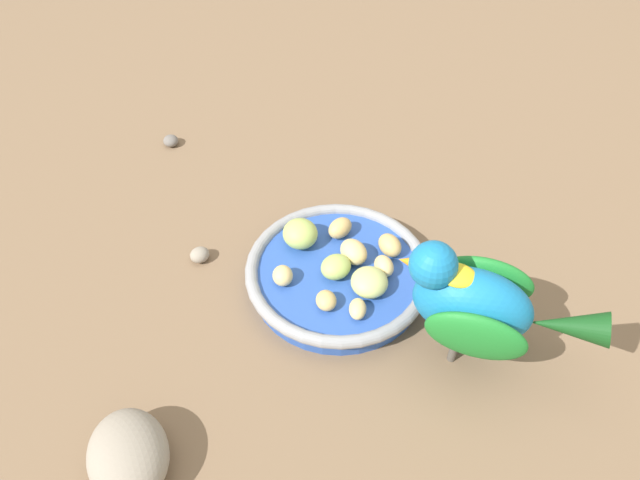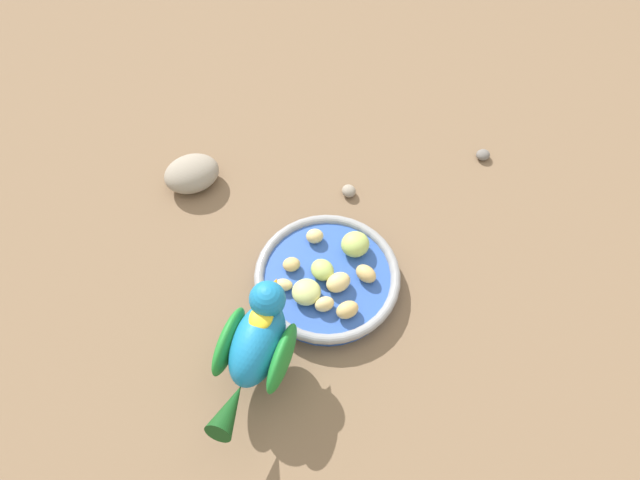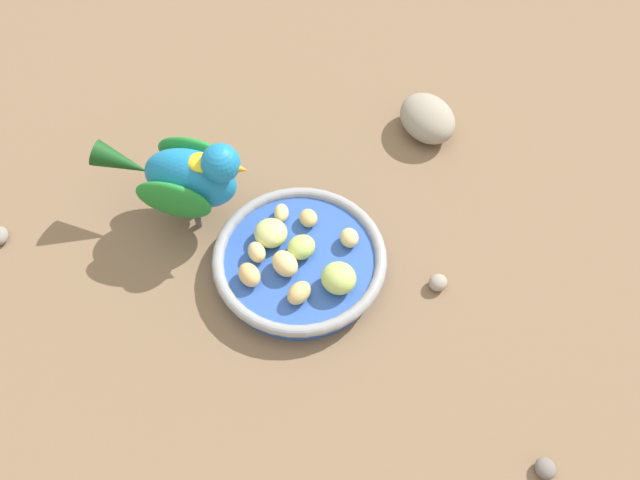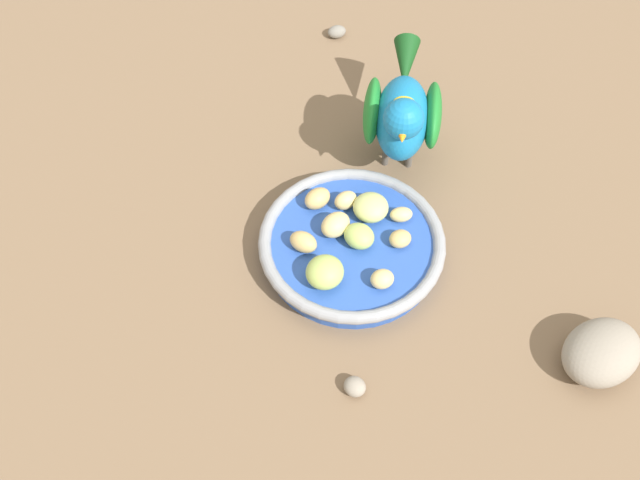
# 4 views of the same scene
# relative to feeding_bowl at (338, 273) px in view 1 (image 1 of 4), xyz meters

# --- Properties ---
(ground_plane) EXTENTS (4.00, 4.00, 0.00)m
(ground_plane) POSITION_rel_feeding_bowl_xyz_m (0.03, 0.00, -0.02)
(ground_plane) COLOR #7A6047
(feeding_bowl) EXTENTS (0.20, 0.20, 0.03)m
(feeding_bowl) POSITION_rel_feeding_bowl_xyz_m (0.00, 0.00, 0.00)
(feeding_bowl) COLOR #2D56B7
(feeding_bowl) RESTS_ON ground_plane
(apple_piece_0) EXTENTS (0.03, 0.03, 0.02)m
(apple_piece_0) POSITION_rel_feeding_bowl_xyz_m (-0.04, 0.05, 0.02)
(apple_piece_0) COLOR #E5C67F
(apple_piece_0) RESTS_ON feeding_bowl
(apple_piece_1) EXTENTS (0.04, 0.04, 0.02)m
(apple_piece_1) POSITION_rel_feeding_bowl_xyz_m (-0.01, 0.00, 0.02)
(apple_piece_1) COLOR #B2CC66
(apple_piece_1) RESTS_ON feeding_bowl
(apple_piece_2) EXTENTS (0.04, 0.03, 0.02)m
(apple_piece_2) POSITION_rel_feeding_bowl_xyz_m (0.05, 0.02, 0.02)
(apple_piece_2) COLOR tan
(apple_piece_2) RESTS_ON feeding_bowl
(apple_piece_3) EXTENTS (0.05, 0.05, 0.03)m
(apple_piece_3) POSITION_rel_feeding_bowl_xyz_m (0.02, 0.05, 0.02)
(apple_piece_3) COLOR #B2CC66
(apple_piece_3) RESTS_ON feeding_bowl
(apple_piece_4) EXTENTS (0.03, 0.02, 0.02)m
(apple_piece_4) POSITION_rel_feeding_bowl_xyz_m (-0.05, -0.04, 0.01)
(apple_piece_4) COLOR #E5C67F
(apple_piece_4) RESTS_ON feeding_bowl
(apple_piece_5) EXTENTS (0.05, 0.05, 0.02)m
(apple_piece_5) POSITION_rel_feeding_bowl_xyz_m (-0.01, -0.04, 0.02)
(apple_piece_5) COLOR #C6D17A
(apple_piece_5) RESTS_ON feeding_bowl
(apple_piece_6) EXTENTS (0.04, 0.04, 0.02)m
(apple_piece_6) POSITION_rel_feeding_bowl_xyz_m (0.04, -0.04, 0.02)
(apple_piece_6) COLOR tan
(apple_piece_6) RESTS_ON feeding_bowl
(apple_piece_7) EXTENTS (0.04, 0.04, 0.02)m
(apple_piece_7) POSITION_rel_feeding_bowl_xyz_m (0.02, -0.01, 0.02)
(apple_piece_7) COLOR #E5C67F
(apple_piece_7) RESTS_ON feeding_bowl
(apple_piece_8) EXTENTS (0.03, 0.03, 0.02)m
(apple_piece_8) POSITION_rel_feeding_bowl_xyz_m (0.01, -0.05, 0.02)
(apple_piece_8) COLOR #E5C67F
(apple_piece_8) RESTS_ON feeding_bowl
(apple_piece_9) EXTENTS (0.03, 0.03, 0.02)m
(apple_piece_9) POSITION_rel_feeding_bowl_xyz_m (-0.05, -0.01, 0.02)
(apple_piece_9) COLOR tan
(apple_piece_9) RESTS_ON feeding_bowl
(parrot) EXTENTS (0.09, 0.19, 0.13)m
(parrot) POSITION_rel_feeding_bowl_xyz_m (-0.03, -0.15, 0.06)
(parrot) COLOR #59544C
(parrot) RESTS_ON ground_plane
(rock_large) EXTENTS (0.11, 0.11, 0.05)m
(rock_large) POSITION_rel_feeding_bowl_xyz_m (-0.26, 0.09, 0.01)
(rock_large) COLOR gray
(rock_large) RESTS_ON ground_plane
(pebble_0) EXTENTS (0.03, 0.03, 0.01)m
(pebble_0) POSITION_rel_feeding_bowl_xyz_m (0.15, 0.31, -0.01)
(pebble_0) COLOR slate
(pebble_0) RESTS_ON ground_plane
(pebble_2) EXTENTS (0.03, 0.03, 0.02)m
(pebble_2) POSITION_rel_feeding_bowl_xyz_m (-0.03, 0.16, -0.01)
(pebble_2) COLOR gray
(pebble_2) RESTS_ON ground_plane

